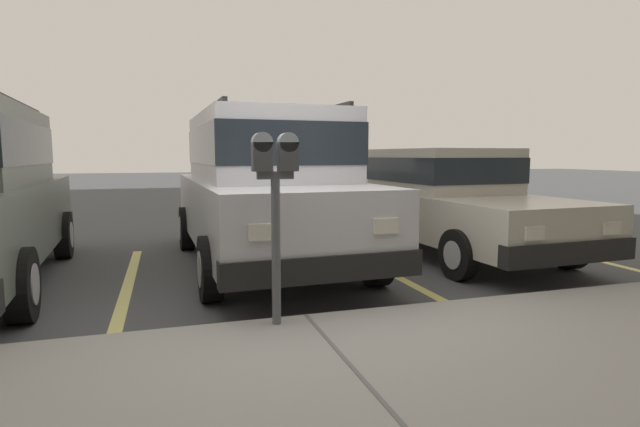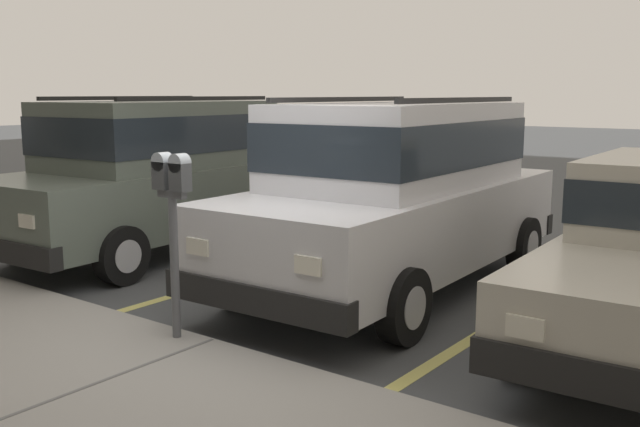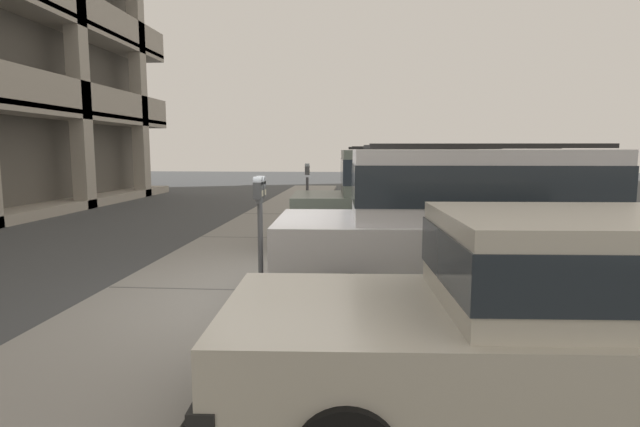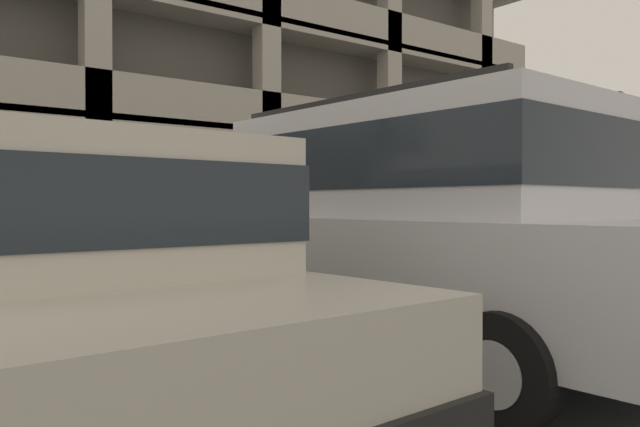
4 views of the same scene
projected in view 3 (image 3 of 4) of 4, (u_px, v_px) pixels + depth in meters
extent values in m
cube|color=#444749|center=(283.00, 303.00, 6.60)|extent=(80.00, 80.00, 0.10)
cube|color=gray|center=(187.00, 293.00, 6.69)|extent=(40.00, 2.20, 0.12)
cube|color=#606060|center=(187.00, 289.00, 6.68)|extent=(0.03, 2.16, 0.00)
cube|color=#606060|center=(251.00, 237.00, 10.63)|extent=(0.03, 2.16, 0.00)
cube|color=#606060|center=(280.00, 214.00, 14.59)|extent=(0.03, 2.16, 0.00)
cube|color=#DBD16B|center=(399.00, 348.00, 4.98)|extent=(0.12, 4.80, 0.01)
cube|color=#DBD16B|center=(384.00, 273.00, 7.99)|extent=(0.12, 4.80, 0.01)
cube|color=#DBD16B|center=(377.00, 240.00, 11.01)|extent=(0.12, 4.80, 0.01)
cube|color=#DBD16B|center=(373.00, 221.00, 14.02)|extent=(0.12, 4.80, 0.01)
cube|color=silver|center=(467.00, 251.00, 6.17)|extent=(2.01, 4.76, 0.80)
cube|color=silver|center=(474.00, 184.00, 6.06)|extent=(1.72, 2.97, 0.84)
cube|color=#232B33|center=(474.00, 183.00, 6.06)|extent=(1.75, 3.00, 0.46)
cube|color=black|center=(282.00, 271.00, 6.30)|extent=(1.88, 0.23, 0.24)
cube|color=silver|center=(283.00, 235.00, 6.82)|extent=(0.24, 0.04, 0.14)
cube|color=silver|center=(271.00, 252.00, 5.69)|extent=(0.24, 0.04, 0.14)
cylinder|color=black|center=(348.00, 265.00, 7.17)|extent=(0.22, 0.67, 0.66)
cylinder|color=#B2B2B7|center=(348.00, 265.00, 7.17)|extent=(0.23, 0.37, 0.36)
cylinder|color=black|center=(350.00, 302.00, 5.38)|extent=(0.22, 0.67, 0.66)
cylinder|color=#B2B2B7|center=(350.00, 302.00, 5.38)|extent=(0.23, 0.37, 0.36)
cylinder|color=black|center=(554.00, 267.00, 7.05)|extent=(0.22, 0.67, 0.66)
cylinder|color=#B2B2B7|center=(554.00, 267.00, 7.05)|extent=(0.23, 0.37, 0.36)
cylinder|color=black|center=(627.00, 306.00, 5.26)|extent=(0.22, 0.67, 0.66)
cylinder|color=#B2B2B7|center=(627.00, 306.00, 5.26)|extent=(0.23, 0.37, 0.36)
cube|color=black|center=(462.00, 147.00, 6.69)|extent=(0.14, 2.62, 0.05)
cube|color=black|center=(492.00, 146.00, 5.32)|extent=(0.14, 2.62, 0.05)
cube|color=beige|center=(540.00, 347.00, 3.47)|extent=(1.90, 4.47, 0.60)
cube|color=beige|center=(590.00, 260.00, 3.39)|extent=(1.59, 2.05, 0.64)
cube|color=#232B33|center=(590.00, 258.00, 3.38)|extent=(1.61, 2.07, 0.35)
cube|color=black|center=(233.00, 367.00, 3.56)|extent=(1.74, 0.24, 0.24)
cube|color=silver|center=(239.00, 311.00, 4.06)|extent=(0.24, 0.04, 0.14)
cube|color=silver|center=(206.00, 367.00, 3.01)|extent=(0.24, 0.04, 0.14)
cylinder|color=black|center=(342.00, 341.00, 4.38)|extent=(0.19, 0.61, 0.60)
cylinder|color=#B2B2B7|center=(342.00, 341.00, 4.38)|extent=(0.19, 0.34, 0.33)
cube|color=#5B665B|center=(415.00, 215.00, 9.60)|extent=(2.13, 4.80, 0.80)
cube|color=#5B665B|center=(419.00, 172.00, 9.49)|extent=(1.80, 3.01, 0.84)
cube|color=#232B33|center=(419.00, 171.00, 9.49)|extent=(1.82, 3.03, 0.46)
cube|color=black|center=(295.00, 229.00, 9.67)|extent=(1.88, 0.28, 0.24)
cube|color=black|center=(535.00, 230.00, 9.60)|extent=(1.88, 0.28, 0.24)
cube|color=silver|center=(295.00, 207.00, 10.19)|extent=(0.24, 0.04, 0.14)
cube|color=silver|center=(290.00, 214.00, 9.06)|extent=(0.24, 0.04, 0.14)
cylinder|color=black|center=(338.00, 228.00, 10.56)|extent=(0.24, 0.67, 0.66)
cylinder|color=#B2B2B7|center=(338.00, 228.00, 10.56)|extent=(0.24, 0.38, 0.36)
cylinder|color=black|center=(340.00, 244.00, 8.78)|extent=(0.24, 0.67, 0.66)
cylinder|color=#B2B2B7|center=(340.00, 244.00, 8.78)|extent=(0.24, 0.38, 0.36)
cylinder|color=black|center=(476.00, 228.00, 10.52)|extent=(0.24, 0.67, 0.66)
cylinder|color=#B2B2B7|center=(476.00, 228.00, 10.52)|extent=(0.24, 0.38, 0.36)
cylinder|color=black|center=(507.00, 244.00, 8.73)|extent=(0.24, 0.67, 0.66)
cylinder|color=#B2B2B7|center=(507.00, 244.00, 8.73)|extent=(0.24, 0.38, 0.36)
cube|color=black|center=(413.00, 148.00, 10.12)|extent=(0.21, 2.62, 0.05)
cube|color=black|center=(426.00, 148.00, 8.75)|extent=(0.21, 2.62, 0.05)
cylinder|color=#595B60|center=(260.00, 244.00, 6.81)|extent=(0.07, 0.07, 1.14)
cube|color=#595B60|center=(260.00, 200.00, 6.73)|extent=(0.28, 0.06, 0.06)
cube|color=#424447|center=(258.00, 190.00, 6.62)|extent=(0.15, 0.11, 0.22)
cylinder|color=#9EA8B2|center=(258.00, 182.00, 6.60)|extent=(0.15, 0.11, 0.15)
cube|color=#B7B293|center=(263.00, 193.00, 6.62)|extent=(0.08, 0.01, 0.08)
cube|color=#424447|center=(261.00, 189.00, 6.81)|extent=(0.15, 0.11, 0.22)
cylinder|color=#9EA8B2|center=(261.00, 181.00, 6.80)|extent=(0.15, 0.11, 0.15)
cube|color=#B7B293|center=(265.00, 192.00, 6.81)|extent=(0.08, 0.01, 0.08)
cylinder|color=#47474C|center=(307.00, 200.00, 12.84)|extent=(0.07, 0.07, 1.16)
cube|color=#515459|center=(307.00, 171.00, 12.74)|extent=(0.15, 0.11, 0.22)
cylinder|color=#8C99A3|center=(307.00, 166.00, 12.73)|extent=(0.15, 0.11, 0.15)
cube|color=#B7B293|center=(310.00, 172.00, 12.74)|extent=(0.08, 0.01, 0.08)
cube|color=#A8A093|center=(75.00, 26.00, 16.28)|extent=(0.60, 0.50, 12.00)
cube|color=#A8A093|center=(137.00, 53.00, 20.80)|extent=(0.60, 0.50, 12.00)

